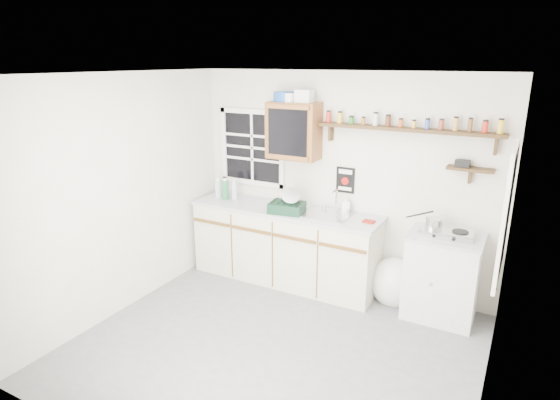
{
  "coord_description": "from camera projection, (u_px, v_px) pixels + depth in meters",
  "views": [
    {
      "loc": [
        1.88,
        -3.35,
        2.61
      ],
      "look_at": [
        -0.24,
        0.55,
        1.27
      ],
      "focal_mm": 30.0,
      "sensor_mm": 36.0,
      "label": 1
    }
  ],
  "objects": [
    {
      "name": "main_cabinet",
      "position": [
        285.0,
        245.0,
        5.66
      ],
      "size": [
        2.31,
        0.63,
        0.92
      ],
      "color": "beige",
      "rests_on": "floor"
    },
    {
      "name": "saucepan",
      "position": [
        433.0,
        223.0,
        4.73
      ],
      "size": [
        0.4,
        0.24,
        0.18
      ],
      "rotation": [
        0.0,
        0.0,
        -0.44
      ],
      "color": "#B6B6BA",
      "rests_on": "hotplate"
    },
    {
      "name": "hotplate",
      "position": [
        446.0,
        233.0,
        4.69
      ],
      "size": [
        0.53,
        0.31,
        0.08
      ],
      "rotation": [
        0.0,
        0.0,
        0.06
      ],
      "color": "#B6B6BA",
      "rests_on": "right_cabinet"
    },
    {
      "name": "secondary_shelf",
      "position": [
        468.0,
        168.0,
        4.64
      ],
      "size": [
        0.45,
        0.16,
        0.24
      ],
      "color": "#321F0D",
      "rests_on": "wall_back"
    },
    {
      "name": "upper_cabinet_clutter",
      "position": [
        291.0,
        97.0,
        5.28
      ],
      "size": [
        0.47,
        0.24,
        0.14
      ],
      "color": "#18449C",
      "rests_on": "upper_cabinet"
    },
    {
      "name": "dish_rack",
      "position": [
        288.0,
        205.0,
        5.36
      ],
      "size": [
        0.43,
        0.35,
        0.29
      ],
      "rotation": [
        0.0,
        0.0,
        0.17
      ],
      "color": "black",
      "rests_on": "main_cabinet"
    },
    {
      "name": "window_right",
      "position": [
        507.0,
        214.0,
        3.66
      ],
      "size": [
        0.03,
        0.78,
        1.08
      ],
      "color": "black",
      "rests_on": "wall_back"
    },
    {
      "name": "sink",
      "position": [
        327.0,
        214.0,
        5.28
      ],
      "size": [
        0.52,
        0.44,
        0.29
      ],
      "color": "#B6B6BA",
      "rests_on": "main_cabinet"
    },
    {
      "name": "soap_bottle",
      "position": [
        346.0,
        204.0,
        5.36
      ],
      "size": [
        0.12,
        0.12,
        0.2
      ],
      "primitive_type": "imported",
      "rotation": [
        0.0,
        0.0,
        0.33
      ],
      "color": "white",
      "rests_on": "main_cabinet"
    },
    {
      "name": "rag",
      "position": [
        369.0,
        222.0,
        5.06
      ],
      "size": [
        0.13,
        0.11,
        0.02
      ],
      "primitive_type": "cube",
      "rotation": [
        0.0,
        0.0,
        -0.08
      ],
      "color": "maroon",
      "rests_on": "main_cabinet"
    },
    {
      "name": "trash_bag",
      "position": [
        395.0,
        282.0,
        5.2
      ],
      "size": [
        0.48,
        0.43,
        0.55
      ],
      "color": "silver",
      "rests_on": "floor"
    },
    {
      "name": "upper_cabinet",
      "position": [
        294.0,
        131.0,
        5.37
      ],
      "size": [
        0.6,
        0.32,
        0.65
      ],
      "color": "brown",
      "rests_on": "wall_back"
    },
    {
      "name": "spice_shelf",
      "position": [
        407.0,
        128.0,
        4.81
      ],
      "size": [
        1.91,
        0.18,
        0.35
      ],
      "color": "#321F0D",
      "rests_on": "wall_back"
    },
    {
      "name": "room",
      "position": [
        274.0,
        222.0,
        4.07
      ],
      "size": [
        3.64,
        3.24,
        2.54
      ],
      "color": "#565659",
      "rests_on": "ground"
    },
    {
      "name": "right_cabinet",
      "position": [
        442.0,
        276.0,
        4.84
      ],
      "size": [
        0.73,
        0.57,
        0.91
      ],
      "color": "#B5B6AF",
      "rests_on": "floor"
    },
    {
      "name": "window_back",
      "position": [
        252.0,
        148.0,
        5.87
      ],
      "size": [
        0.93,
        0.03,
        0.98
      ],
      "color": "black",
      "rests_on": "wall_back"
    },
    {
      "name": "warning_sign",
      "position": [
        345.0,
        180.0,
        5.38
      ],
      "size": [
        0.22,
        0.02,
        0.3
      ],
      "color": "black",
      "rests_on": "wall_back"
    },
    {
      "name": "water_bottles",
      "position": [
        225.0,
        189.0,
        5.89
      ],
      "size": [
        0.31,
        0.14,
        0.27
      ],
      "color": "#A7BBC3",
      "rests_on": "main_cabinet"
    }
  ]
}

